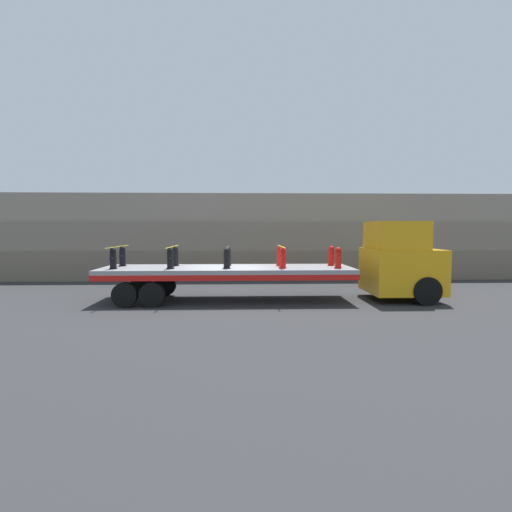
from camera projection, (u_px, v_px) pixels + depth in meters
The scene contains 17 objects.
ground_plane at pixel (228, 301), 15.07m from camera, with size 120.00×120.00×0.00m, color #2D2D30.
rock_cliff at pixel (232, 236), 22.25m from camera, with size 60.00×3.30×4.57m.
truck_cab at pixel (402, 262), 15.22m from camera, with size 2.57×2.65×2.99m.
flatbed_trailer at pixel (213, 273), 14.98m from camera, with size 9.32×2.65×1.27m.
fire_hydrant_black_near_0 at pixel (113, 259), 14.25m from camera, with size 0.29×0.51×0.77m.
fire_hydrant_black_far_0 at pixel (122, 256), 15.37m from camera, with size 0.29×0.51×0.77m.
fire_hydrant_black_near_1 at pixel (170, 258), 14.33m from camera, with size 0.29×0.51×0.77m.
fire_hydrant_black_far_1 at pixel (175, 256), 15.45m from camera, with size 0.29×0.51×0.77m.
fire_hydrant_black_near_2 at pixel (227, 258), 14.40m from camera, with size 0.29×0.51×0.77m.
fire_hydrant_black_far_2 at pixel (228, 256), 15.52m from camera, with size 0.29×0.51×0.77m.
fire_hydrant_red_near_3 at pixel (283, 258), 14.48m from camera, with size 0.29×0.51×0.77m.
fire_hydrant_red_far_3 at pixel (280, 256), 15.60m from camera, with size 0.29×0.51×0.77m.
fire_hydrant_red_near_4 at pixel (338, 258), 14.55m from camera, with size 0.29×0.51×0.77m.
fire_hydrant_red_far_4 at pixel (331, 256), 15.67m from camera, with size 0.29×0.51×0.77m.
cargo_strap_rear at pixel (118, 247), 14.79m from camera, with size 0.05×2.75×0.01m.
cargo_strap_middle at pixel (173, 247), 14.86m from camera, with size 0.05×2.75×0.01m.
cargo_strap_front at pixel (281, 246), 15.01m from camera, with size 0.05×2.75×0.01m.
Camera 1 is at (0.53, -14.95, 2.72)m, focal length 28.00 mm.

